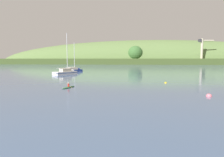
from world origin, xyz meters
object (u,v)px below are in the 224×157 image
(sailboat_far_left, at_px, (67,73))
(canoe_with_paddler, at_px, (69,87))
(mooring_buoy_midchannel, at_px, (209,96))
(mooring_buoy_off_fishing_boat, at_px, (166,83))
(sailboat_midwater_white, at_px, (75,71))
(dockside_crane, at_px, (202,52))

(sailboat_far_left, bearing_deg, canoe_with_paddler, -130.88)
(mooring_buoy_midchannel, distance_m, mooring_buoy_off_fishing_boat, 15.25)
(canoe_with_paddler, bearing_deg, mooring_buoy_off_fishing_boat, 131.98)
(sailboat_far_left, height_order, mooring_buoy_off_fishing_boat, sailboat_far_left)
(sailboat_midwater_white, bearing_deg, mooring_buoy_midchannel, -101.03)
(dockside_crane, height_order, sailboat_midwater_white, dockside_crane)
(dockside_crane, distance_m, mooring_buoy_off_fishing_boat, 155.42)
(dockside_crane, relative_size, sailboat_midwater_white, 1.81)
(sailboat_midwater_white, distance_m, mooring_buoy_off_fishing_boat, 46.99)
(dockside_crane, height_order, sailboat_far_left, dockside_crane)
(sailboat_far_left, xyz_separation_m, mooring_buoy_midchannel, (31.17, -37.37, -0.42))
(dockside_crane, xyz_separation_m, mooring_buoy_midchannel, (-52.41, -159.65, -11.10))
(sailboat_midwater_white, distance_m, sailboat_far_left, 14.15)
(dockside_crane, bearing_deg, sailboat_midwater_white, -138.07)
(canoe_with_paddler, distance_m, mooring_buoy_off_fishing_boat, 19.90)
(dockside_crane, relative_size, canoe_with_paddler, 6.36)
(mooring_buoy_midchannel, xyz_separation_m, mooring_buoy_off_fishing_boat, (-3.15, 14.92, 0.00))
(canoe_with_paddler, bearing_deg, sailboat_far_left, -145.86)
(sailboat_midwater_white, xyz_separation_m, canoe_with_paddler, (11.66, -45.18, -0.18))
(mooring_buoy_midchannel, bearing_deg, sailboat_far_left, 129.83)
(mooring_buoy_off_fishing_boat, bearing_deg, dockside_crane, 69.00)
(mooring_buoy_midchannel, bearing_deg, dockside_crane, 71.83)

